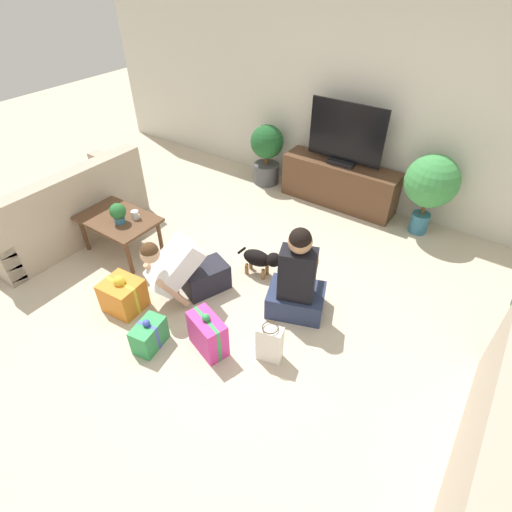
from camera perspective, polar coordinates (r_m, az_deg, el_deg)
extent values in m
plane|color=beige|center=(3.88, -2.81, -7.71)|extent=(16.00, 16.00, 0.00)
cube|color=beige|center=(5.23, 15.45, 20.65)|extent=(8.40, 0.06, 2.60)
cube|color=tan|center=(5.28, -25.82, 5.12)|extent=(0.85, 1.87, 0.44)
cube|color=tan|center=(4.82, -25.08, 8.24)|extent=(0.20, 1.87, 0.42)
cube|color=tan|center=(5.61, -19.04, 10.06)|extent=(0.85, 0.16, 0.62)
cube|color=red|center=(5.13, -23.49, 9.80)|extent=(0.18, 0.34, 0.32)
cube|color=#288E6B|center=(4.89, -29.04, 6.60)|extent=(0.18, 0.34, 0.32)
cube|color=tan|center=(2.87, 31.74, -18.42)|extent=(0.20, 1.87, 0.42)
cube|color=brown|center=(4.57, -19.15, 5.01)|extent=(0.85, 0.56, 0.03)
cylinder|color=brown|center=(4.87, -23.31, 2.85)|extent=(0.04, 0.04, 0.42)
cylinder|color=brown|center=(4.34, -17.67, -0.25)|extent=(0.04, 0.04, 0.42)
cylinder|color=brown|center=(5.06, -19.38, 5.33)|extent=(0.04, 0.04, 0.42)
cylinder|color=brown|center=(4.55, -13.55, 2.63)|extent=(0.04, 0.04, 0.42)
cube|color=brown|center=(5.41, 11.76, 10.07)|extent=(1.51, 0.39, 0.57)
cube|color=black|center=(5.28, 12.20, 13.03)|extent=(0.34, 0.20, 0.05)
cube|color=black|center=(5.13, 12.79, 16.84)|extent=(0.96, 0.03, 0.71)
cylinder|color=#4C4C51|center=(5.89, 1.49, 11.76)|extent=(0.36, 0.36, 0.29)
cylinder|color=brown|center=(5.80, 1.53, 13.62)|extent=(0.06, 0.06, 0.14)
sphere|color=#1E5628|center=(5.69, 1.57, 16.01)|extent=(0.46, 0.46, 0.46)
cylinder|color=#336B84|center=(5.20, 22.28, 4.44)|extent=(0.21, 0.21, 0.25)
cylinder|color=brown|center=(5.10, 22.85, 6.41)|extent=(0.04, 0.04, 0.18)
sphere|color=#3D8E47|center=(4.94, 23.83, 9.76)|extent=(0.60, 0.60, 0.60)
cube|color=#23232D|center=(4.03, -7.23, -3.10)|extent=(0.43, 0.51, 0.28)
cube|color=white|center=(3.75, -11.61, -1.26)|extent=(0.49, 0.61, 0.49)
sphere|color=tan|center=(3.57, -14.91, 0.31)|extent=(0.17, 0.17, 0.17)
sphere|color=#472D19|center=(3.55, -14.99, 0.69)|extent=(0.16, 0.16, 0.16)
cylinder|color=tan|center=(3.96, -13.42, -2.81)|extent=(0.16, 0.29, 0.43)
cylinder|color=tan|center=(3.75, -11.70, -5.25)|extent=(0.16, 0.29, 0.43)
cube|color=#283351|center=(3.82, 5.71, -6.26)|extent=(0.63, 0.56, 0.24)
cube|color=black|center=(3.52, 5.92, -2.61)|extent=(0.37, 0.30, 0.51)
sphere|color=tan|center=(3.31, 6.34, 2.03)|extent=(0.21, 0.21, 0.21)
sphere|color=black|center=(3.28, 6.35, 2.44)|extent=(0.19, 0.19, 0.19)
cylinder|color=tan|center=(3.72, 8.31, -1.79)|extent=(0.14, 0.26, 0.06)
cylinder|color=tan|center=(3.74, 4.44, -1.18)|extent=(0.14, 0.26, 0.06)
ellipsoid|color=black|center=(4.13, 0.13, -0.28)|extent=(0.32, 0.20, 0.18)
sphere|color=black|center=(4.04, 2.54, -0.55)|extent=(0.15, 0.15, 0.15)
sphere|color=olive|center=(4.03, 3.30, -0.93)|extent=(0.07, 0.07, 0.07)
cylinder|color=black|center=(4.17, -2.06, 0.79)|extent=(0.10, 0.04, 0.11)
cylinder|color=olive|center=(4.16, 1.03, -2.64)|extent=(0.04, 0.04, 0.13)
cylinder|color=olive|center=(4.22, 1.60, -1.87)|extent=(0.04, 0.04, 0.13)
cylinder|color=olive|center=(4.22, -1.35, -1.86)|extent=(0.04, 0.04, 0.13)
cylinder|color=olive|center=(4.29, -0.74, -1.11)|extent=(0.04, 0.04, 0.13)
cube|color=orange|center=(4.00, -18.43, -5.36)|extent=(0.37, 0.34, 0.31)
cube|color=yellow|center=(4.00, -18.43, -5.36)|extent=(0.35, 0.06, 0.31)
sphere|color=yellow|center=(3.88, -18.96, -3.43)|extent=(0.11, 0.11, 0.11)
cube|color=#2D934C|center=(3.62, -15.00, -10.88)|extent=(0.24, 0.34, 0.25)
cube|color=#3D51BC|center=(3.62, -15.00, -10.88)|extent=(0.19, 0.06, 0.26)
sphere|color=#3D51BC|center=(3.51, -15.40, -9.25)|extent=(0.06, 0.06, 0.06)
cube|color=#CC3389|center=(3.47, -6.90, -11.01)|extent=(0.40, 0.30, 0.35)
cube|color=#2D934C|center=(3.47, -6.90, -11.01)|extent=(0.35, 0.14, 0.36)
sphere|color=#2D934C|center=(3.32, -7.17, -8.74)|extent=(0.07, 0.07, 0.07)
cube|color=white|center=(3.38, 1.97, -12.40)|extent=(0.23, 0.16, 0.36)
torus|color=#4C3823|center=(3.23, 2.04, -10.17)|extent=(0.16, 0.16, 0.01)
cylinder|color=silver|center=(4.47, -16.88, 5.66)|extent=(0.08, 0.08, 0.09)
torus|color=silver|center=(4.43, -16.44, 5.52)|extent=(0.06, 0.01, 0.06)
cylinder|color=#336B84|center=(4.46, -18.88, 4.96)|extent=(0.11, 0.11, 0.07)
sphere|color=#286B33|center=(4.41, -19.15, 6.07)|extent=(0.17, 0.17, 0.17)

